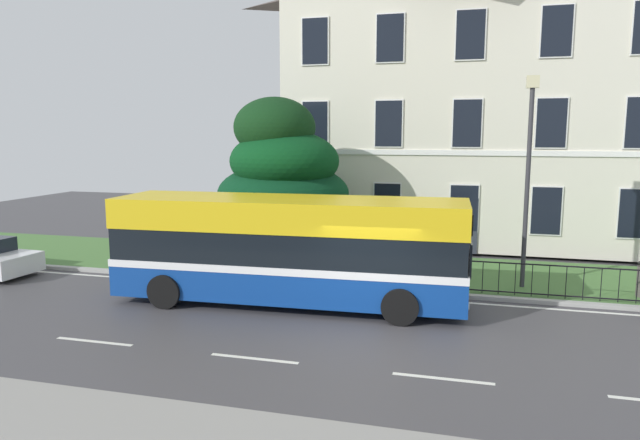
# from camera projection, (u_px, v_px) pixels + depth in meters

# --- Properties ---
(ground_plane) EXTENTS (60.00, 56.00, 0.18)m
(ground_plane) POSITION_uv_depth(u_px,v_px,m) (368.00, 326.00, 14.62)
(ground_plane) COLOR #414043
(georgian_townhouse) EXTENTS (15.40, 8.39, 12.70)m
(georgian_townhouse) POSITION_uv_depth(u_px,v_px,m) (469.00, 95.00, 25.79)
(georgian_townhouse) COLOR beige
(georgian_townhouse) RESTS_ON ground_plane
(iron_verge_railing) EXTENTS (18.91, 0.04, 0.97)m
(iron_verge_railing) POSITION_uv_depth(u_px,v_px,m) (459.00, 275.00, 17.23)
(iron_verge_railing) COLOR black
(iron_verge_railing) RESTS_ON ground_plane
(evergreen_tree) EXTENTS (4.98, 5.26, 6.00)m
(evergreen_tree) POSITION_uv_depth(u_px,v_px,m) (283.00, 189.00, 21.14)
(evergreen_tree) COLOR #423328
(evergreen_tree) RESTS_ON ground_plane
(single_decker_bus) EXTENTS (10.00, 3.01, 3.02)m
(single_decker_bus) POSITION_uv_depth(u_px,v_px,m) (289.00, 249.00, 16.28)
(single_decker_bus) COLOR navy
(single_decker_bus) RESTS_ON ground_plane
(street_lamp_post) EXTENTS (0.36, 0.24, 6.38)m
(street_lamp_post) POSITION_uv_depth(u_px,v_px,m) (528.00, 168.00, 17.28)
(street_lamp_post) COLOR #333338
(street_lamp_post) RESTS_ON ground_plane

